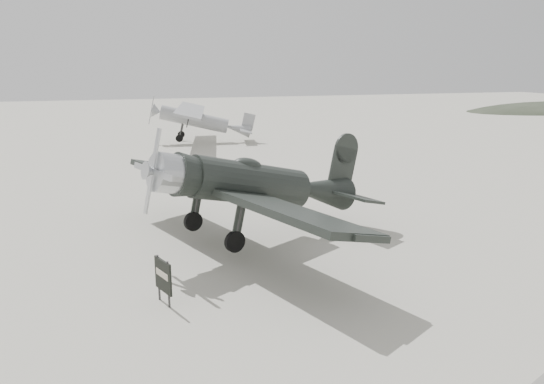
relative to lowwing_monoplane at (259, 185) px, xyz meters
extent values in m
plane|color=#A7A394|center=(2.81, 0.16, -2.08)|extent=(160.00, 160.00, 0.00)
cylinder|color=black|center=(-0.38, -0.13, 0.07)|extent=(4.64, 2.80, 1.41)
cone|color=black|center=(2.75, 0.97, 0.12)|extent=(2.90, 2.10, 1.31)
cylinder|color=silver|center=(-3.27, -1.16, 0.07)|extent=(1.27, 1.48, 1.25)
cone|color=silver|center=(-3.84, -1.36, 0.07)|extent=(0.52, 0.65, 0.56)
cube|color=silver|center=(-3.77, -1.33, 0.07)|extent=(0.12, 0.19, 2.61)
ellipsoid|color=black|center=(-0.57, -0.20, 0.70)|extent=(1.27, 1.01, 0.46)
cube|color=black|center=(-1.04, -0.37, -0.28)|extent=(6.02, 12.08, 0.22)
cube|color=black|center=(3.51, 1.24, 0.17)|extent=(2.45, 4.35, 0.10)
cube|color=black|center=(3.65, 1.29, 1.03)|extent=(1.17, 0.50, 1.81)
cylinder|color=black|center=(-0.97, -1.78, -1.66)|extent=(0.70, 0.38, 0.68)
cylinder|color=black|center=(-1.87, 0.78, -1.66)|extent=(0.70, 0.38, 0.68)
cylinder|color=#333333|center=(-0.97, -1.78, -0.98)|extent=(0.14, 0.14, 1.41)
cylinder|color=#333333|center=(-1.87, 0.78, -0.98)|extent=(0.14, 0.14, 1.41)
cylinder|color=black|center=(3.75, 1.33, -0.31)|extent=(0.24, 0.15, 0.22)
cylinder|color=gray|center=(1.69, 24.91, -0.23)|extent=(5.48, 2.16, 1.13)
cone|color=gray|center=(5.23, 24.21, -0.23)|extent=(2.02, 1.37, 1.03)
cone|color=gray|center=(-1.24, 25.50, -0.23)|extent=(0.82, 1.17, 1.07)
cube|color=gray|center=(-1.64, 25.58, -0.23)|extent=(0.08, 0.15, 2.27)
cube|color=gray|center=(1.29, 24.99, 0.41)|extent=(4.14, 11.51, 0.19)
cube|color=gray|center=(5.74, 24.11, -0.18)|extent=(1.60, 3.62, 0.08)
cube|color=gray|center=(5.84, 24.09, 0.50)|extent=(0.93, 0.26, 1.34)
cylinder|color=black|center=(0.66, 23.96, -1.79)|extent=(0.59, 0.25, 0.58)
cylinder|color=black|center=(1.11, 26.19, -1.79)|extent=(0.59, 0.25, 0.58)
cylinder|color=#333333|center=(0.66, 23.96, -1.21)|extent=(0.11, 0.11, 1.24)
cylinder|color=#333333|center=(1.11, 26.19, -1.21)|extent=(0.11, 0.11, 1.24)
cylinder|color=black|center=(5.94, 24.07, -0.54)|extent=(0.20, 0.11, 0.19)
cylinder|color=#333333|center=(-3.64, -4.31, -1.45)|extent=(0.08, 0.08, 1.27)
cylinder|color=#333333|center=(-3.84, -3.76, -1.45)|extent=(0.08, 0.08, 1.27)
cube|color=black|center=(-3.74, -4.03, -1.30)|extent=(0.35, 0.85, 0.88)
cube|color=beige|center=(-3.77, -4.04, -1.25)|extent=(0.24, 0.65, 0.18)
camera|label=1|loc=(-4.82, -17.25, 4.12)|focal=35.00mm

